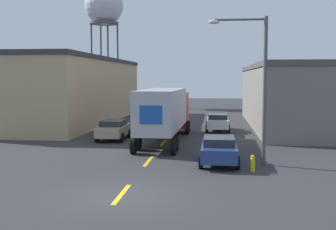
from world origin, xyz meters
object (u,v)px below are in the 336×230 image
object	(u,v)px
parked_car_left_far	(114,129)
water_tower	(104,7)
parked_car_right_near	(219,149)
fire_hydrant	(253,164)
parked_car_right_far	(218,122)
semi_truck	(166,110)
street_lamp	(257,78)

from	to	relation	value
parked_car_left_far	water_tower	distance (m)	40.27
parked_car_right_near	fire_hydrant	bearing A→B (deg)	-46.65
parked_car_left_far	parked_car_right_far	bearing A→B (deg)	38.87
parked_car_right_near	parked_car_left_far	xyz separation A→B (m)	(-7.68, 8.04, 0.00)
parked_car_left_far	fire_hydrant	xyz separation A→B (m)	(9.30, -9.76, -0.38)
parked_car_right_far	fire_hydrant	distance (m)	16.03
parked_car_right_far	water_tower	distance (m)	37.83
parked_car_right_far	fire_hydrant	world-z (taller)	parked_car_right_far
fire_hydrant	parked_car_right_near	bearing A→B (deg)	133.35
water_tower	parked_car_left_far	bearing A→B (deg)	-74.12
fire_hydrant	water_tower	bearing A→B (deg)	113.14
parked_car_right_near	parked_car_left_far	bearing A→B (deg)	133.70
parked_car_right_far	fire_hydrant	bearing A→B (deg)	-84.19
semi_truck	water_tower	size ratio (longest dim) A/B	0.66
fire_hydrant	parked_car_right_far	bearing A→B (deg)	95.81
parked_car_left_far	semi_truck	bearing A→B (deg)	-4.68
street_lamp	parked_car_right_near	bearing A→B (deg)	179.49
parked_car_right_near	street_lamp	xyz separation A→B (m)	(1.93, -0.02, 3.74)
semi_truck	water_tower	xyz separation A→B (m)	(-14.13, 36.26, 13.53)
parked_car_right_near	parked_car_right_far	bearing A→B (deg)	90.00
semi_truck	water_tower	world-z (taller)	water_tower
semi_truck	fire_hydrant	world-z (taller)	semi_truck
parked_car_right_near	semi_truck	bearing A→B (deg)	116.02
semi_truck	parked_car_right_far	xyz separation A→B (m)	(3.77, 6.51, -1.48)
parked_car_right_near	parked_car_left_far	world-z (taller)	same
semi_truck	fire_hydrant	xyz separation A→B (m)	(5.39, -9.43, -1.85)
water_tower	street_lamp	distance (m)	49.56
water_tower	semi_truck	bearing A→B (deg)	-68.70
fire_hydrant	parked_car_left_far	bearing A→B (deg)	133.64
parked_car_right_far	street_lamp	distance (m)	14.85
parked_car_right_far	semi_truck	bearing A→B (deg)	-120.06
parked_car_right_near	street_lamp	distance (m)	4.21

